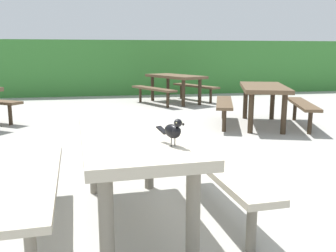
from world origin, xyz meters
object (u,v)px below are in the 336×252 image
bird_grackle (173,130)px  picnic_table_mid_right (175,82)px  picnic_table_foreground (133,154)px  picnic_table_far_centre (263,96)px

bird_grackle → picnic_table_mid_right: (1.58, 7.39, -0.29)m
bird_grackle → picnic_table_mid_right: bearing=77.9°
picnic_table_foreground → picnic_table_mid_right: (1.80, 6.88, 0.00)m
picnic_table_mid_right → picnic_table_far_centre: size_ratio=1.04×
picnic_table_mid_right → bird_grackle: bearing=-102.1°
bird_grackle → picnic_table_far_centre: bearing=58.0°
picnic_table_foreground → bird_grackle: size_ratio=6.75×
picnic_table_mid_right → picnic_table_far_centre: bearing=-74.7°
picnic_table_foreground → picnic_table_mid_right: 7.11m
picnic_table_foreground → bird_grackle: bearing=-67.2°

